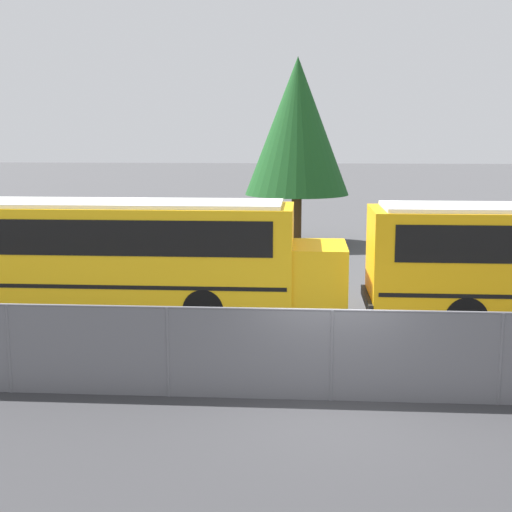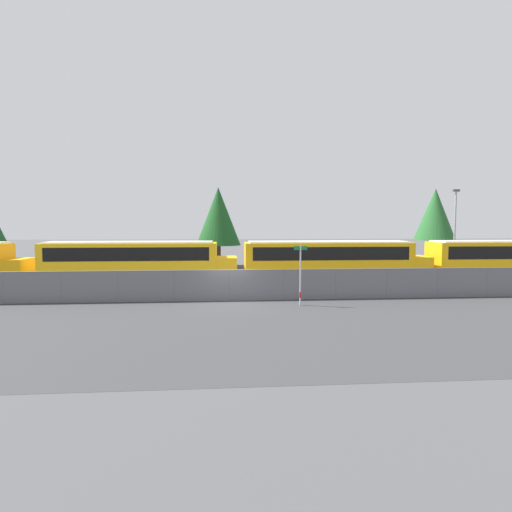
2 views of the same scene
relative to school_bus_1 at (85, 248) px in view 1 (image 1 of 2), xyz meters
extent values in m
plane|color=#424244|center=(6.32, -5.75, -1.84)|extent=(200.00, 200.00, 0.00)
cube|color=#9EA0A5|center=(6.32, -5.75, -0.99)|extent=(66.27, 0.03, 1.71)
cube|color=slate|center=(6.32, -5.76, -0.99)|extent=(66.27, 0.01, 1.71)
cylinder|color=slate|center=(6.32, -5.75, -0.14)|extent=(66.27, 0.05, 0.05)
cylinder|color=slate|center=(0.30, -5.75, -0.99)|extent=(0.07, 0.07, 1.71)
cylinder|color=slate|center=(3.31, -5.75, -0.99)|extent=(0.07, 0.07, 1.71)
cylinder|color=slate|center=(6.32, -5.75, -0.99)|extent=(0.07, 0.07, 1.71)
cylinder|color=slate|center=(9.33, -5.75, -0.99)|extent=(0.07, 0.07, 1.71)
cube|color=yellow|center=(-0.28, 0.00, -0.10)|extent=(11.58, 2.41, 2.48)
cube|color=black|center=(-0.28, 0.00, 0.45)|extent=(10.65, 2.45, 0.89)
cube|color=black|center=(-0.28, 0.00, -0.79)|extent=(11.35, 2.44, 0.10)
cube|color=yellow|center=(6.20, 0.00, -0.59)|extent=(1.39, 2.22, 1.49)
cube|color=silver|center=(-0.28, 0.00, 1.19)|extent=(11.00, 2.17, 0.10)
cylinder|color=black|center=(3.31, 1.09, -1.34)|extent=(1.02, 0.28, 1.02)
cylinder|color=black|center=(3.31, -1.09, -1.34)|extent=(1.02, 0.28, 1.02)
cube|color=black|center=(7.41, -0.40, -1.19)|extent=(0.12, 2.41, 0.24)
cylinder|color=black|center=(9.66, 0.69, -1.34)|extent=(1.02, 0.28, 1.02)
cylinder|color=black|center=(9.66, -1.49, -1.34)|extent=(1.02, 0.28, 1.02)
cylinder|color=#51381E|center=(5.45, 12.76, -0.75)|extent=(0.44, 0.44, 2.19)
cone|color=#194C1E|center=(5.45, 12.76, 3.26)|extent=(4.49, 4.49, 5.83)
camera|label=1|loc=(5.80, -18.25, 3.03)|focal=50.00mm
camera|label=2|loc=(6.10, -27.73, 2.33)|focal=28.00mm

